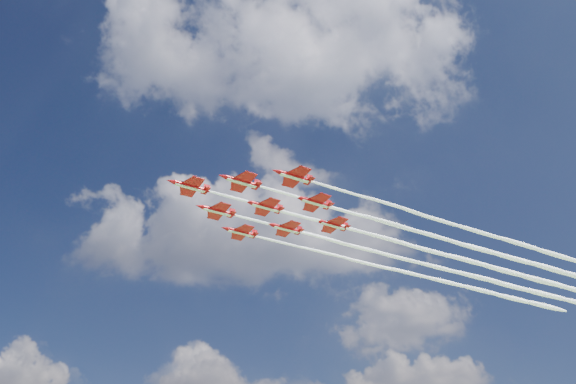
# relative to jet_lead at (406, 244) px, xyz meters

# --- Properties ---
(jet_lead) EXTENTS (113.57, 72.32, 2.61)m
(jet_lead) POSITION_rel_jet_lead_xyz_m (0.00, 0.00, 0.00)
(jet_lead) COLOR #AA090F
(jet_row2_port) EXTENTS (113.57, 72.32, 2.61)m
(jet_row2_port) POSITION_rel_jet_lead_xyz_m (12.28, -1.20, 0.00)
(jet_row2_port) COLOR #AA090F
(jet_row2_starb) EXTENTS (113.57, 72.32, 2.61)m
(jet_row2_starb) POSITION_rel_jet_lead_xyz_m (4.34, 11.55, 0.00)
(jet_row2_starb) COLOR #AA090F
(jet_row3_port) EXTENTS (113.57, 72.32, 2.61)m
(jet_row3_port) POSITION_rel_jet_lead_xyz_m (24.57, -2.39, 0.00)
(jet_row3_port) COLOR #AA090F
(jet_row3_centre) EXTENTS (113.57, 72.32, 2.61)m
(jet_row3_centre) POSITION_rel_jet_lead_xyz_m (16.62, 10.36, 0.00)
(jet_row3_centre) COLOR #AA090F
(jet_row3_starb) EXTENTS (113.57, 72.32, 2.61)m
(jet_row3_starb) POSITION_rel_jet_lead_xyz_m (8.68, 23.11, 0.00)
(jet_row3_starb) COLOR #AA090F
(jet_row4_port) EXTENTS (113.57, 72.32, 2.61)m
(jet_row4_port) POSITION_rel_jet_lead_xyz_m (28.90, 9.16, 0.00)
(jet_row4_port) COLOR #AA090F
(jet_row4_starb) EXTENTS (113.57, 72.32, 2.61)m
(jet_row4_starb) POSITION_rel_jet_lead_xyz_m (20.96, 21.91, 0.00)
(jet_row4_starb) COLOR #AA090F
(jet_tail) EXTENTS (113.57, 72.32, 2.61)m
(jet_tail) POSITION_rel_jet_lead_xyz_m (33.24, 20.71, 0.00)
(jet_tail) COLOR #AA090F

